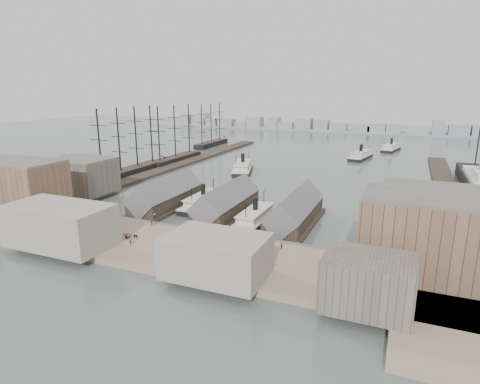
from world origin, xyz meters
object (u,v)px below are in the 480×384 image
at_px(tram, 336,263).
at_px(horse_cart_left, 72,217).
at_px(ferry_docked_west, 203,202).
at_px(horse_cart_center, 133,236).
at_px(horse_cart_right, 203,248).

xyz_separation_m(tram, horse_cart_left, (-91.52, 5.63, -1.28)).
distance_m(ferry_docked_west, horse_cart_center, 43.24).
height_order(ferry_docked_west, tram, ferry_docked_west).
bearing_deg(horse_cart_center, horse_cart_left, 85.02).
relative_size(ferry_docked_west, horse_cart_left, 5.94).
bearing_deg(ferry_docked_west, horse_cart_left, -131.96).
relative_size(horse_cart_center, horse_cart_right, 1.04).
xyz_separation_m(ferry_docked_west, horse_cart_right, (22.98, -43.53, 0.48)).
relative_size(tram, horse_cart_right, 2.41).
relative_size(horse_cart_left, horse_cart_right, 0.99).
xyz_separation_m(tram, horse_cart_right, (-36.20, -1.93, -1.21)).
xyz_separation_m(horse_cart_left, horse_cart_center, (31.27, -7.26, 0.05)).
height_order(ferry_docked_west, horse_cart_left, ferry_docked_west).
distance_m(horse_cart_center, horse_cart_right, 24.06).
bearing_deg(tram, ferry_docked_west, 137.14).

